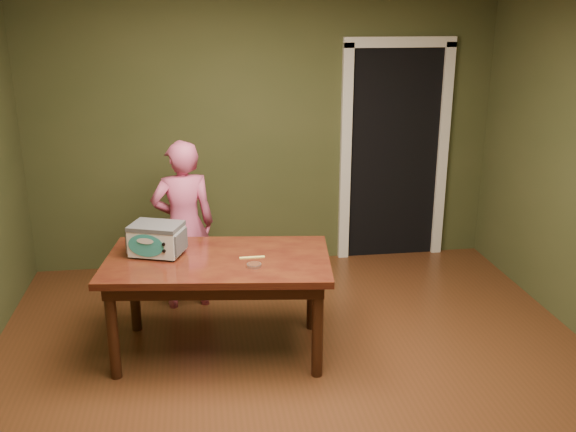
{
  "coord_description": "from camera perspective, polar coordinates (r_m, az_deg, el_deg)",
  "views": [
    {
      "loc": [
        -0.65,
        -3.58,
        2.45
      ],
      "look_at": [
        0.01,
        1.0,
        0.95
      ],
      "focal_mm": 40.0,
      "sensor_mm": 36.0,
      "label": 1
    }
  ],
  "objects": [
    {
      "name": "floor",
      "position": [
        4.39,
        1.78,
        -16.0
      ],
      "size": [
        5.0,
        5.0,
        0.0
      ],
      "primitive_type": "plane",
      "color": "#562D18",
      "rests_on": "ground"
    },
    {
      "name": "room_shell",
      "position": [
        3.72,
        2.04,
        6.4
      ],
      "size": [
        4.52,
        5.02,
        2.61
      ],
      "color": "#414524",
      "rests_on": "ground"
    },
    {
      "name": "doorway",
      "position": [
        6.8,
        8.66,
        5.92
      ],
      "size": [
        1.1,
        0.66,
        2.25
      ],
      "color": "black",
      "rests_on": "ground"
    },
    {
      "name": "dining_table",
      "position": [
        4.67,
        -6.23,
        -4.85
      ],
      "size": [
        1.7,
        1.09,
        0.75
      ],
      "rotation": [
        0.0,
        0.0,
        -0.12
      ],
      "color": "#360F0C",
      "rests_on": "floor"
    },
    {
      "name": "toy_oven",
      "position": [
        4.71,
        -11.6,
        -1.95
      ],
      "size": [
        0.44,
        0.36,
        0.23
      ],
      "rotation": [
        0.0,
        0.0,
        -0.35
      ],
      "color": "#4C4F54",
      "rests_on": "dining_table"
    },
    {
      "name": "baking_pan",
      "position": [
        4.45,
        -3.03,
        -4.37
      ],
      "size": [
        0.1,
        0.1,
        0.02
      ],
      "color": "silver",
      "rests_on": "dining_table"
    },
    {
      "name": "spatula",
      "position": [
        4.6,
        -3.21,
        -3.7
      ],
      "size": [
        0.18,
        0.03,
        0.01
      ],
      "primitive_type": "cube",
      "rotation": [
        0.0,
        0.0,
        0.02
      ],
      "color": "#E5DB63",
      "rests_on": "dining_table"
    },
    {
      "name": "child",
      "position": [
        5.43,
        -9.24,
        -0.82
      ],
      "size": [
        0.58,
        0.43,
        1.45
      ],
      "primitive_type": "imported",
      "rotation": [
        0.0,
        0.0,
        3.3
      ],
      "color": "#C14F78",
      "rests_on": "floor"
    }
  ]
}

